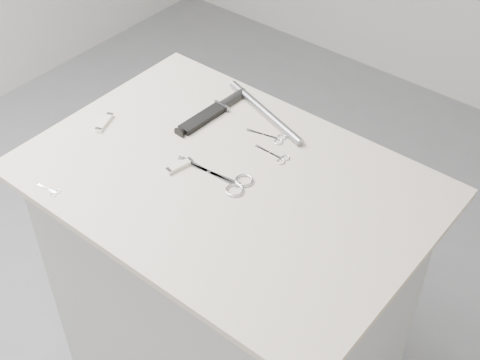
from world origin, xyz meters
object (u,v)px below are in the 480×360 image
Objects in this scene: plinth at (229,297)px; metal_rail at (265,112)px; embroidery_scissors_a at (276,156)px; pocket_knife_b at (180,166)px; large_shears at (228,180)px; sheathed_knife at (216,109)px; pocket_knife_a at (105,123)px; embroidery_scissors_b at (272,137)px; tiny_scissors at (50,190)px.

metal_rail is at bearing 107.85° from plinth.
embroidery_scissors_a is 0.25m from pocket_knife_b.
embroidery_scissors_a is at bearing 71.20° from large_shears.
sheathed_knife is 0.13m from metal_rail.
pocket_knife_b is at bearing -112.05° from pocket_knife_a.
plinth is 2.77× the size of metal_rail.
large_shears is 0.15m from embroidery_scissors_a.
plinth is at bearing -105.36° from pocket_knife_a.
embroidery_scissors_b is (-0.06, 0.06, 0.00)m from embroidery_scissors_a.
large_shears is at bearing -33.58° from plinth.
pocket_knife_a is at bearing -135.45° from metal_rail.
tiny_scissors is at bearing 157.59° from pocket_knife_b.
embroidery_scissors_b is at bearing 92.61° from plinth.
metal_rail is at bearing 125.02° from embroidery_scissors_b.
embroidery_scissors_b is at bearing -85.32° from sheathed_knife.
embroidery_scissors_a is 0.48m from pocket_knife_a.
large_shears is 0.43m from tiny_scissors.
pocket_knife_b reaches higher than plinth.
pocket_knife_a is at bearing -157.04° from embroidery_scissors_a.
sheathed_knife is (-0.25, 0.05, 0.01)m from embroidery_scissors_a.
metal_rail is at bearing 61.82° from tiny_scissors.
pocket_knife_b is (-0.13, -0.04, 0.00)m from large_shears.
metal_rail reaches higher than embroidery_scissors_a.
tiny_scissors is 0.32m from pocket_knife_b.
plinth is 0.64m from tiny_scissors.
pocket_knife_b is at bearing 47.15° from tiny_scissors.
large_shears is 0.41m from pocket_knife_a.
sheathed_knife reaches higher than pocket_knife_b.
plinth is at bearing -131.18° from sheathed_knife.
metal_rail reaches higher than pocket_knife_a.
pocket_knife_a is at bearing 179.42° from large_shears.
large_shears reaches higher than embroidery_scissors_b.
pocket_knife_a is 0.44m from metal_rail.
tiny_scissors is 0.28m from pocket_knife_a.
embroidery_scissors_b is at bearing -41.39° from metal_rail.
large_shears is at bearing 36.16° from tiny_scissors.
sheathed_knife reaches higher than tiny_scissors.
sheathed_knife reaches higher than metal_rail.
pocket_knife_b is at bearing -158.85° from plinth.
embroidery_scissors_a is at bearing -88.87° from pocket_knife_a.
large_shears is 0.29m from sheathed_knife.
embroidery_scissors_a is 0.08m from embroidery_scissors_b.
embroidery_scissors_a is at bearing 71.81° from plinth.
pocket_knife_b reaches higher than large_shears.
metal_rail is at bearing 104.12° from large_shears.
sheathed_knife is (-0.19, -0.01, 0.01)m from embroidery_scissors_b.
tiny_scissors is at bearing -133.70° from embroidery_scissors_b.
large_shears is at bearing -106.53° from pocket_knife_a.
large_shears is at bearing -98.03° from embroidery_scissors_b.
tiny_scissors is at bearing -134.60° from plinth.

